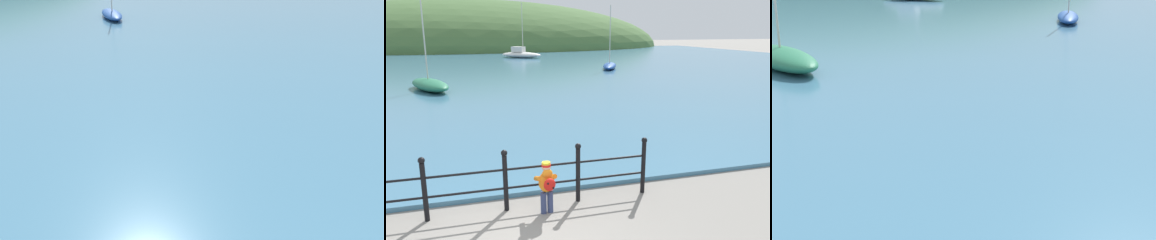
% 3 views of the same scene
% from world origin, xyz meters
% --- Properties ---
extents(boat_far_right, '(2.70, 4.27, 5.12)m').
position_xyz_m(boat_far_right, '(10.92, 24.30, 0.36)').
color(boat_far_right, '#1E4793').
rests_on(boat_far_right, water).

